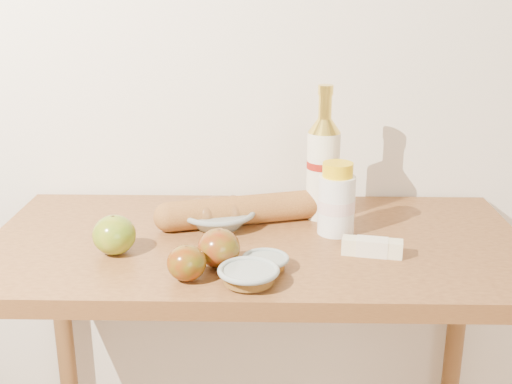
% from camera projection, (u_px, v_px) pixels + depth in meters
% --- Properties ---
extents(back_wall, '(3.50, 0.02, 2.60)m').
position_uv_depth(back_wall, '(259.00, 43.00, 1.62)').
color(back_wall, white).
rests_on(back_wall, ground).
extents(table, '(1.20, 0.60, 0.90)m').
position_uv_depth(table, '(256.00, 288.00, 1.48)').
color(table, '#925D2F').
rests_on(table, ground).
extents(bourbon_bottle, '(0.08, 0.08, 0.32)m').
position_uv_depth(bourbon_bottle, '(323.00, 165.00, 1.53)').
color(bourbon_bottle, white).
rests_on(bourbon_bottle, table).
extents(cream_bottle, '(0.10, 0.10, 0.17)m').
position_uv_depth(cream_bottle, '(336.00, 201.00, 1.45)').
color(cream_bottle, white).
rests_on(cream_bottle, table).
extents(egg_bowl, '(0.22, 0.22, 0.06)m').
position_uv_depth(egg_bowl, '(218.00, 215.00, 1.51)').
color(egg_bowl, gray).
rests_on(egg_bowl, table).
extents(baguette, '(0.42, 0.18, 0.07)m').
position_uv_depth(baguette, '(242.00, 210.00, 1.51)').
color(baguette, '#AB6F34').
rests_on(baguette, table).
extents(apple_yellowgreen, '(0.11, 0.11, 0.08)m').
position_uv_depth(apple_yellowgreen, '(114.00, 235.00, 1.35)').
color(apple_yellowgreen, olive).
rests_on(apple_yellowgreen, table).
extents(apple_redgreen_front, '(0.09, 0.09, 0.07)m').
position_uv_depth(apple_redgreen_front, '(187.00, 263.00, 1.23)').
color(apple_redgreen_front, '#8B0907').
rests_on(apple_redgreen_front, table).
extents(apple_redgreen_right, '(0.11, 0.11, 0.08)m').
position_uv_depth(apple_redgreen_right, '(219.00, 248.00, 1.29)').
color(apple_redgreen_right, maroon).
rests_on(apple_redgreen_right, table).
extents(sugar_bowl, '(0.14, 0.14, 0.03)m').
position_uv_depth(sugar_bowl, '(249.00, 275.00, 1.22)').
color(sugar_bowl, '#929F9B').
rests_on(sugar_bowl, table).
extents(syrup_bowl, '(0.11, 0.11, 0.03)m').
position_uv_depth(syrup_bowl, '(265.00, 262.00, 1.28)').
color(syrup_bowl, gray).
rests_on(syrup_bowl, table).
extents(butter_stick, '(0.13, 0.06, 0.04)m').
position_uv_depth(butter_stick, '(372.00, 247.00, 1.35)').
color(butter_stick, '#F6EDBE').
rests_on(butter_stick, table).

